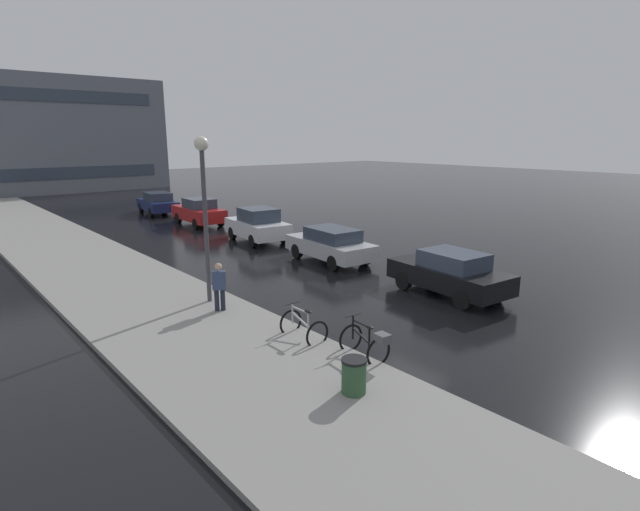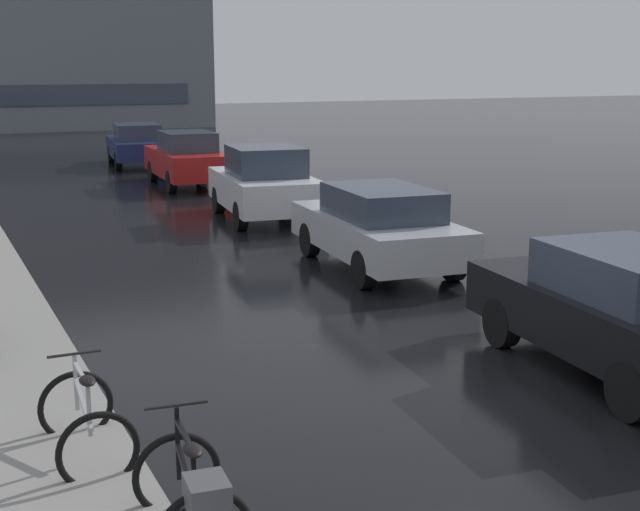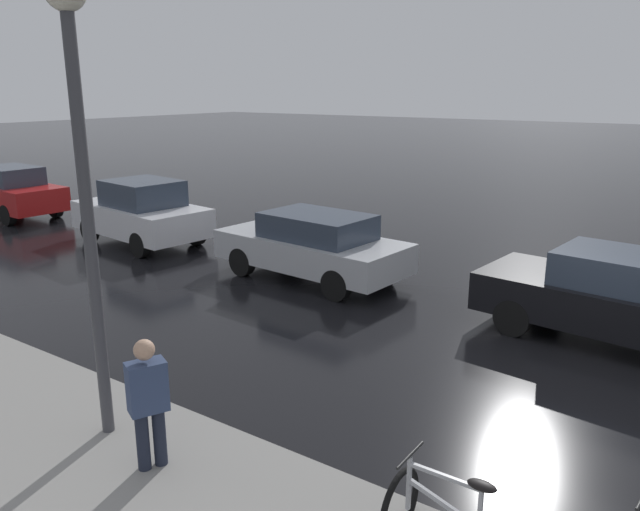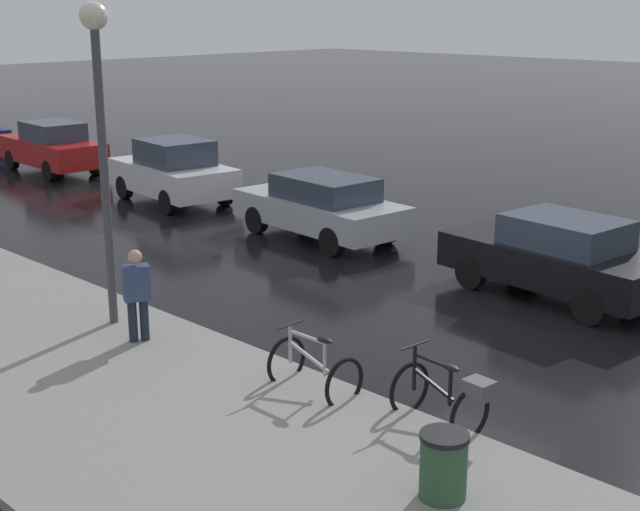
% 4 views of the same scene
% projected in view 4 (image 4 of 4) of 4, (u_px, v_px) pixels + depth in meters
% --- Properties ---
extents(ground_plane, '(140.00, 140.00, 0.00)m').
position_uv_depth(ground_plane, '(477.00, 323.00, 15.10)').
color(ground_plane, black).
extents(bicycle_nearest, '(0.82, 1.38, 1.00)m').
position_uv_depth(bicycle_nearest, '(448.00, 396.00, 11.14)').
color(bicycle_nearest, black).
rests_on(bicycle_nearest, ground).
extents(bicycle_second, '(0.73, 1.18, 0.94)m').
position_uv_depth(bicycle_second, '(314.00, 369.00, 12.16)').
color(bicycle_second, black).
rests_on(bicycle_second, ground).
extents(car_black, '(2.22, 4.34, 1.53)m').
position_uv_depth(car_black, '(558.00, 256.00, 16.26)').
color(car_black, black).
rests_on(car_black, ground).
extents(car_silver, '(2.20, 4.46, 1.48)m').
position_uv_depth(car_silver, '(321.00, 206.00, 20.37)').
color(car_silver, '#B2B5BA').
rests_on(car_silver, ground).
extents(car_white, '(2.39, 4.17, 1.72)m').
position_uv_depth(car_white, '(173.00, 172.00, 24.13)').
color(car_white, silver).
rests_on(car_white, ground).
extents(car_red, '(1.99, 4.45, 1.63)m').
position_uv_depth(car_red, '(52.00, 147.00, 28.49)').
color(car_red, '#AD1919').
rests_on(car_red, ground).
extents(pedestrian, '(0.46, 0.39, 1.61)m').
position_uv_depth(pedestrian, '(137.00, 294.00, 13.72)').
color(pedestrian, '#1E2333').
rests_on(pedestrian, ground).
extents(streetlamp, '(0.43, 0.43, 5.25)m').
position_uv_depth(streetlamp, '(100.00, 111.00, 13.80)').
color(streetlamp, '#424247').
rests_on(streetlamp, ground).
extents(trash_bin, '(0.53, 0.53, 0.88)m').
position_uv_depth(trash_bin, '(443.00, 471.00, 9.42)').
color(trash_bin, '#2D5133').
rests_on(trash_bin, ground).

